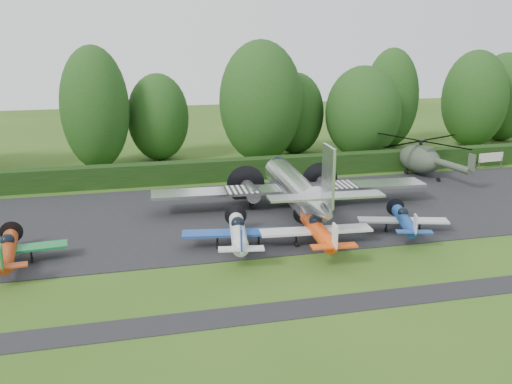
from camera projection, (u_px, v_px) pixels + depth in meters
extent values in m
plane|color=#2B4F16|center=(281.00, 263.00, 34.98)|extent=(160.00, 160.00, 0.00)
cube|color=black|center=(245.00, 215.00, 44.33)|extent=(70.00, 18.00, 0.01)
cube|color=black|center=(314.00, 307.00, 29.37)|extent=(70.00, 2.00, 0.00)
cube|color=black|center=(220.00, 180.00, 54.62)|extent=(90.00, 1.60, 2.00)
cylinder|color=silver|center=(295.00, 188.00, 44.65)|extent=(2.32, 12.12, 2.32)
cone|color=silver|center=(272.00, 169.00, 51.00)|extent=(2.32, 1.51, 2.32)
cone|color=silver|center=(328.00, 209.00, 37.72)|extent=(2.32, 3.03, 2.32)
sphere|color=black|center=(275.00, 165.00, 49.95)|extent=(1.51, 1.51, 1.51)
cube|color=silver|center=(291.00, 188.00, 45.68)|extent=(22.21, 2.42, 0.22)
cube|color=white|center=(242.00, 190.00, 44.71)|extent=(2.63, 2.52, 0.05)
cube|color=white|center=(338.00, 184.00, 46.58)|extent=(2.63, 2.52, 0.05)
cylinder|color=silver|center=(250.00, 192.00, 45.57)|extent=(1.11, 3.23, 1.11)
cylinder|color=silver|center=(326.00, 187.00, 47.06)|extent=(1.11, 3.23, 1.11)
cylinder|color=black|center=(244.00, 185.00, 47.69)|extent=(3.23, 0.03, 3.23)
cylinder|color=black|center=(317.00, 180.00, 49.18)|extent=(3.23, 0.03, 3.23)
cube|color=silver|center=(333.00, 196.00, 36.66)|extent=(7.57, 1.41, 0.14)
cube|color=silver|center=(335.00, 176.00, 36.00)|extent=(0.18, 2.22, 3.84)
cylinder|color=black|center=(251.00, 207.00, 45.49)|extent=(0.25, 0.91, 0.91)
cylinder|color=black|center=(327.00, 201.00, 46.98)|extent=(0.25, 0.91, 0.91)
cylinder|color=black|center=(333.00, 247.00, 37.19)|extent=(0.18, 0.44, 0.44)
cylinder|color=#A1320E|center=(8.00, 251.00, 34.14)|extent=(0.94, 5.36, 0.94)
sphere|color=black|center=(8.00, 240.00, 34.57)|extent=(0.82, 0.82, 0.82)
cube|color=#106C2E|center=(9.00, 250.00, 34.64)|extent=(6.82, 1.27, 0.14)
cylinder|color=black|center=(17.00, 232.00, 37.38)|extent=(1.46, 0.02, 1.46)
cylinder|color=black|center=(32.00, 261.00, 34.95)|extent=(0.14, 0.43, 0.43)
cylinder|color=black|center=(16.00, 250.00, 36.76)|extent=(0.12, 0.39, 0.39)
cylinder|color=silver|center=(238.00, 233.00, 36.87)|extent=(1.00, 5.74, 1.00)
sphere|color=black|center=(236.00, 223.00, 37.33)|extent=(0.88, 0.88, 0.88)
cube|color=#183E94|center=(237.00, 233.00, 37.40)|extent=(7.30, 1.36, 0.15)
cube|color=silver|center=(250.00, 248.00, 33.58)|extent=(2.71, 0.73, 0.10)
cube|color=#183E94|center=(251.00, 238.00, 33.30)|extent=(0.10, 0.83, 1.36)
cylinder|color=black|center=(227.00, 216.00, 40.33)|extent=(1.56, 0.02, 1.56)
cylinder|color=black|center=(217.00, 247.00, 37.11)|extent=(0.15, 0.46, 0.46)
cylinder|color=black|center=(257.00, 244.00, 37.73)|extent=(0.15, 0.46, 0.46)
cylinder|color=black|center=(230.00, 234.00, 39.67)|extent=(0.13, 0.42, 0.42)
cylinder|color=#E8460D|center=(318.00, 231.00, 37.25)|extent=(1.02, 5.87, 1.02)
sphere|color=black|center=(315.00, 221.00, 37.72)|extent=(0.90, 0.90, 0.90)
cube|color=silver|center=(315.00, 230.00, 37.79)|extent=(7.47, 1.39, 0.15)
cube|color=#E8460D|center=(338.00, 246.00, 33.88)|extent=(2.78, 0.75, 0.11)
cube|color=silver|center=(340.00, 235.00, 33.60)|extent=(0.11, 0.85, 1.39)
cylinder|color=black|center=(300.00, 213.00, 40.79)|extent=(1.60, 0.02, 1.60)
cylinder|color=black|center=(296.00, 245.00, 37.49)|extent=(0.15, 0.47, 0.47)
cylinder|color=black|center=(336.00, 241.00, 38.13)|extent=(0.15, 0.47, 0.47)
cylinder|color=black|center=(304.00, 231.00, 40.11)|extent=(0.13, 0.43, 0.43)
cylinder|color=navy|center=(404.00, 221.00, 39.84)|extent=(0.86, 4.95, 0.86)
sphere|color=black|center=(401.00, 213.00, 40.24)|extent=(0.76, 0.76, 0.76)
cube|color=#B8BABF|center=(401.00, 220.00, 40.30)|extent=(6.30, 1.17, 0.13)
cube|color=navy|center=(427.00, 231.00, 37.01)|extent=(2.34, 0.63, 0.09)
cube|color=#B8BABF|center=(428.00, 223.00, 36.76)|extent=(0.09, 0.72, 1.17)
cylinder|color=black|center=(384.00, 207.00, 42.83)|extent=(1.35, 0.02, 1.35)
cylinder|color=black|center=(387.00, 232.00, 40.05)|extent=(0.13, 0.40, 0.40)
cylinder|color=black|center=(417.00, 229.00, 40.59)|extent=(0.13, 0.40, 0.40)
cylinder|color=black|center=(388.00, 222.00, 42.26)|extent=(0.11, 0.36, 0.36)
ellipsoid|color=#303B2D|center=(420.00, 159.00, 56.13)|extent=(2.87, 5.27, 2.75)
cylinder|color=#303B2D|center=(443.00, 165.00, 52.18)|extent=(0.64, 5.53, 0.64)
cube|color=#303B2D|center=(462.00, 163.00, 49.29)|extent=(0.11, 0.83, 1.47)
cylinder|color=black|center=(421.00, 145.00, 55.76)|extent=(0.28, 0.28, 0.74)
cylinder|color=black|center=(421.00, 141.00, 55.65)|extent=(0.64, 0.64, 0.23)
cylinder|color=black|center=(421.00, 141.00, 55.65)|extent=(11.05, 11.05, 0.06)
cube|color=#303B2D|center=(424.00, 150.00, 55.16)|extent=(0.83, 1.84, 0.64)
ellipsoid|color=black|center=(412.00, 155.00, 57.49)|extent=(1.75, 1.75, 1.58)
cylinder|color=black|center=(406.00, 171.00, 56.98)|extent=(0.17, 0.52, 0.52)
cylinder|color=black|center=(423.00, 170.00, 57.41)|extent=(0.17, 0.52, 0.52)
cylinder|color=black|center=(434.00, 180.00, 53.76)|extent=(0.15, 0.44, 0.44)
cylinder|color=#3F3326|center=(478.00, 164.00, 58.83)|extent=(0.11, 0.11, 1.12)
cylinder|color=#3F3326|center=(502.00, 163.00, 59.48)|extent=(0.11, 0.11, 1.12)
cube|color=beige|center=(491.00, 157.00, 58.98)|extent=(2.98, 0.07, 0.93)
cylinder|color=black|center=(98.00, 149.00, 58.80)|extent=(0.70, 0.70, 4.11)
ellipsoid|color=#163B12|center=(95.00, 108.00, 57.66)|extent=(6.89, 6.89, 12.57)
cylinder|color=black|center=(389.00, 131.00, 70.32)|extent=(0.70, 0.70, 3.92)
ellipsoid|color=#163B12|center=(391.00, 98.00, 69.24)|extent=(6.55, 6.55, 11.98)
cylinder|color=black|center=(500.00, 126.00, 74.50)|extent=(0.70, 0.70, 3.69)
ellipsoid|color=#163B12|center=(504.00, 97.00, 73.47)|extent=(7.47, 7.47, 11.28)
cylinder|color=black|center=(295.00, 140.00, 66.47)|extent=(0.70, 0.70, 3.06)
ellipsoid|color=#163B12|center=(296.00, 113.00, 65.62)|extent=(6.45, 6.45, 9.34)
cylinder|color=black|center=(471.00, 131.00, 70.62)|extent=(0.70, 0.70, 3.84)
ellipsoid|color=#163B12|center=(475.00, 99.00, 69.56)|extent=(7.89, 7.89, 11.73)
cylinder|color=black|center=(160.00, 146.00, 63.04)|extent=(0.70, 0.70, 3.11)
ellipsoid|color=#163B12|center=(158.00, 117.00, 62.18)|extent=(6.68, 6.68, 9.50)
cylinder|color=black|center=(361.00, 143.00, 63.88)|extent=(0.70, 0.70, 3.36)
ellipsoid|color=#163B12|center=(363.00, 113.00, 62.94)|extent=(8.34, 8.34, 10.26)
cylinder|color=black|center=(261.00, 142.00, 62.20)|extent=(0.70, 0.70, 4.27)
ellipsoid|color=#163B12|center=(261.00, 102.00, 61.01)|extent=(8.94, 8.94, 13.03)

